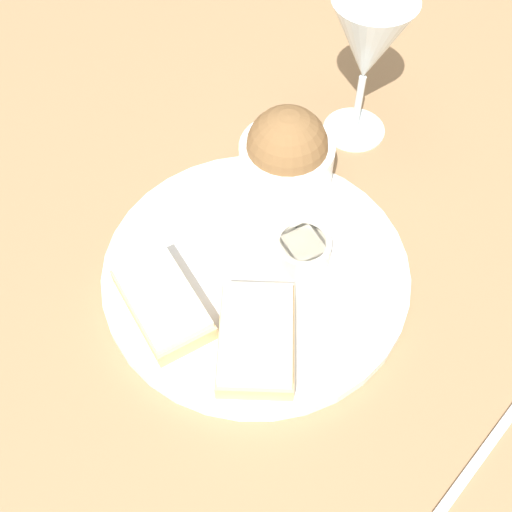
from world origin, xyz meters
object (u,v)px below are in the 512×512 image
Objects in this scene: salad_bowl at (287,154)px; sauce_ramekin at (302,249)px; fork at (496,435)px; cheese_toast_near at (256,338)px; cheese_toast_far at (163,302)px; wine_glass at (368,45)px.

salad_bowl is 1.78× the size of sauce_ramekin.
salad_bowl is 0.32m from fork.
salad_bowl is 0.10m from sauce_ramekin.
cheese_toast_far is (0.04, 0.08, -0.00)m from cheese_toast_near.
salad_bowl is 0.70× the size of fork.
fork is at bearing -153.89° from salad_bowl.
salad_bowl is at bearing -14.70° from cheese_toast_near.
cheese_toast_near is 0.09m from cheese_toast_far.
salad_bowl reaches higher than sauce_ramekin.
sauce_ramekin is 0.10m from cheese_toast_near.
wine_glass is (0.08, -0.09, 0.06)m from salad_bowl.
salad_bowl is 0.19m from cheese_toast_far.
cheese_toast_far is (-0.04, 0.13, -0.00)m from sauce_ramekin.
salad_bowl is at bearing -41.87° from cheese_toast_far.
salad_bowl is 0.20m from cheese_toast_near.
cheese_toast_far is 0.70× the size of wine_glass.
salad_bowl reaches higher than fork.
sauce_ramekin is at bearing -178.38° from salad_bowl.
wine_glass is (0.18, -0.09, 0.09)m from sauce_ramekin.
wine_glass is at bearing -48.47° from salad_bowl.
cheese_toast_far reaches higher than fork.
cheese_toast_near is (-0.19, 0.05, -0.03)m from salad_bowl.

